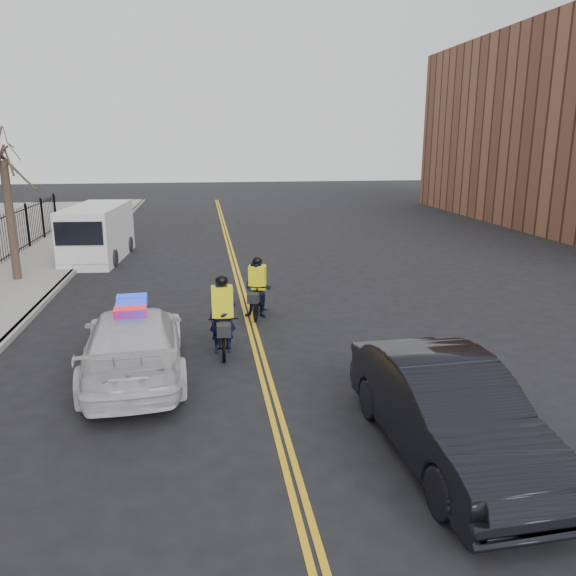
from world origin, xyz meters
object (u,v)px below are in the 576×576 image
(cargo_van, at_px, (97,234))
(police_cruiser, at_px, (134,342))
(cyclist_far, at_px, (257,293))
(cyclist_near, at_px, (223,326))
(dark_sedan, at_px, (448,411))

(cargo_van, bearing_deg, police_cruiser, -72.92)
(cyclist_far, bearing_deg, police_cruiser, -112.90)
(police_cruiser, xyz_separation_m, cyclist_near, (1.87, 1.04, -0.08))
(police_cruiser, xyz_separation_m, dark_sedan, (5.09, -3.96, 0.05))
(dark_sedan, height_order, cyclist_far, cyclist_far)
(dark_sedan, bearing_deg, cargo_van, 113.06)
(police_cruiser, distance_m, cyclist_near, 2.15)
(dark_sedan, relative_size, cyclist_near, 2.49)
(dark_sedan, xyz_separation_m, cyclist_near, (-3.22, 5.00, -0.13))
(police_cruiser, bearing_deg, cargo_van, -81.71)
(cargo_van, bearing_deg, cyclist_far, -52.63)
(cyclist_far, bearing_deg, dark_sedan, -58.16)
(cargo_van, relative_size, cyclist_far, 3.06)
(cyclist_near, bearing_deg, dark_sedan, -56.84)
(cyclist_near, bearing_deg, cyclist_far, 68.37)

